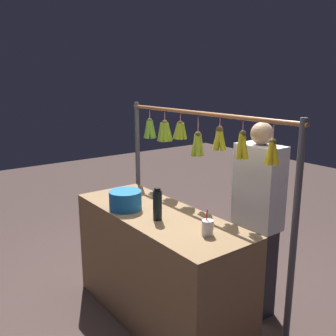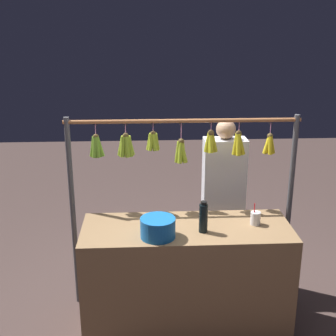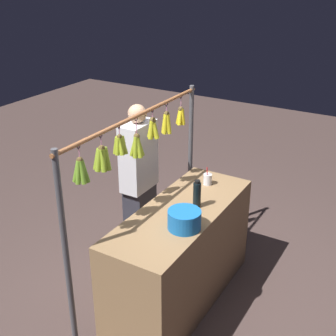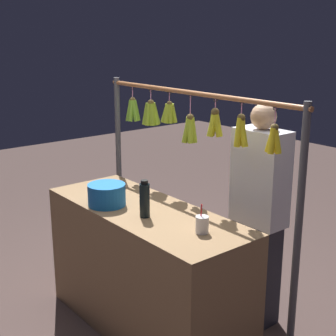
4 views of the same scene
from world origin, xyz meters
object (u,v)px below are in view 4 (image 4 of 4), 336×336
drink_cup (202,224)px  water_bottle (145,200)px  blue_bucket (107,195)px  vendor_person (258,219)px

drink_cup → water_bottle: bearing=14.2°
blue_bucket → drink_cup: size_ratio=1.47×
drink_cup → blue_bucket: bearing=13.0°
vendor_person → blue_bucket: bearing=53.3°
water_bottle → blue_bucket: bearing=11.5°
water_bottle → blue_bucket: (0.33, 0.07, -0.04)m
water_bottle → vendor_person: (-0.28, -0.76, -0.23)m
blue_bucket → drink_cup: drink_cup is taller
blue_bucket → vendor_person: (-0.62, -0.82, -0.19)m
drink_cup → vendor_person: vendor_person is taller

